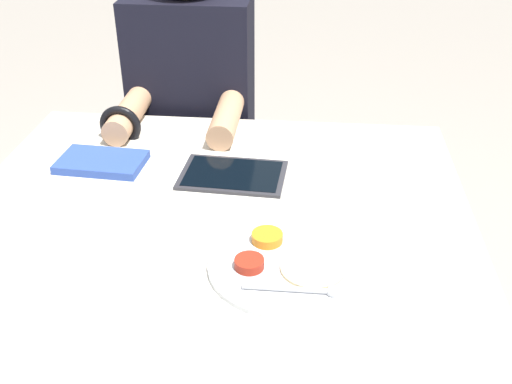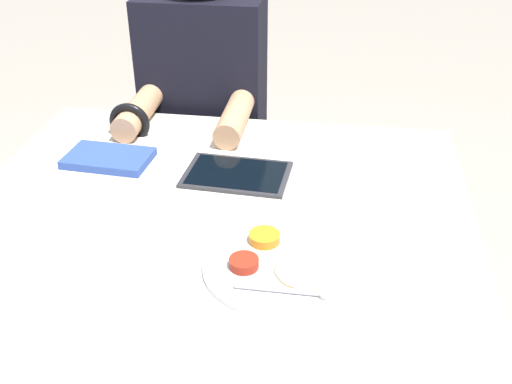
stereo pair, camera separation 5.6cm
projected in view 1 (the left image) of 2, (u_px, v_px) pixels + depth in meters
dining_table at (217, 345)px, 1.44m from camera, size 1.09×1.01×0.73m
thali_tray at (285, 264)px, 1.10m from camera, size 0.29×0.29×0.03m
red_notebook at (102, 163)px, 1.44m from camera, size 0.21×0.14×0.02m
tablet_device at (233, 175)px, 1.40m from camera, size 0.25×0.18×0.01m
person_diner at (195, 142)px, 1.88m from camera, size 0.37×0.45×1.23m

